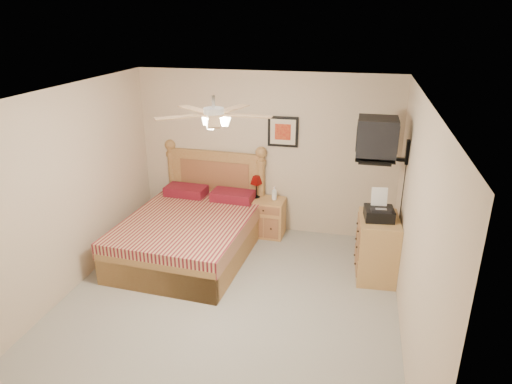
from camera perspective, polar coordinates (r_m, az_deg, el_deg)
floor at (r=5.62m, az=-3.81°, el=-14.19°), size 4.50×4.50×0.00m
ceiling at (r=4.63m, az=-4.57°, el=11.85°), size 4.00×4.50×0.04m
wall_back at (r=7.04m, az=1.19°, el=4.78°), size 4.00×0.04×2.50m
wall_front at (r=3.22m, az=-16.49°, el=-18.29°), size 4.00×0.04×2.50m
wall_left at (r=5.87m, az=-23.18°, el=-0.47°), size 0.04×4.50×2.50m
wall_right at (r=4.84m, az=19.20°, el=-4.46°), size 0.04×4.50×2.50m
bed at (r=6.45m, az=-8.51°, el=-2.29°), size 1.76×2.24×1.39m
nightstand at (r=7.14m, az=1.32°, el=-3.17°), size 0.56×0.42×0.59m
table_lamp at (r=7.05m, az=0.04°, el=0.67°), size 0.24×0.24×0.35m
lotion_bottle at (r=6.99m, az=2.31°, el=-0.16°), size 0.10×0.10×0.21m
framed_picture at (r=6.88m, az=3.40°, el=7.54°), size 0.46×0.04×0.46m
dresser at (r=6.20m, az=14.88°, el=-6.72°), size 0.53×0.74×0.84m
fax_machine at (r=5.92m, az=15.24°, el=-1.60°), size 0.40×0.41×0.38m
magazine_lower at (r=6.20m, az=14.62°, el=-2.25°), size 0.28×0.33×0.03m
magazine_upper at (r=6.20m, az=14.80°, el=-2.03°), size 0.22×0.27×0.02m
wall_tv at (r=5.89m, az=16.32°, el=6.25°), size 0.56×0.46×0.58m
ceiling_fan at (r=4.47m, az=-5.29°, el=9.66°), size 1.14×1.14×0.28m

